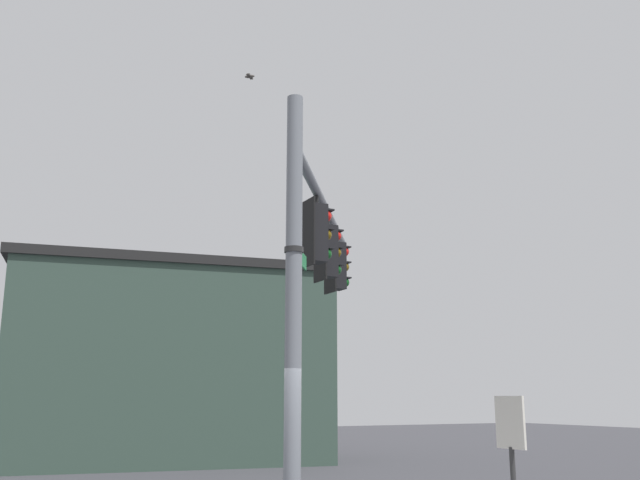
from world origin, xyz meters
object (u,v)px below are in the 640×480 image
object	(u,v)px
street_name_sign	(297,254)
bird_flying	(250,76)
traffic_light_nearest_pole	(317,233)
traffic_light_mid_inner	(329,252)
historical_marker	(511,447)
traffic_light_mid_outer	(338,266)

from	to	relation	value
street_name_sign	bird_flying	distance (m)	6.94
street_name_sign	traffic_light_nearest_pole	bearing A→B (deg)	144.94
traffic_light_nearest_pole	traffic_light_mid_inner	xyz separation A→B (m)	(-1.32, 0.91, 0.00)
street_name_sign	bird_flying	size ratio (longest dim) A/B	3.63
traffic_light_mid_inner	historical_marker	size ratio (longest dim) A/B	0.62
street_name_sign	historical_marker	world-z (taller)	street_name_sign
street_name_sign	bird_flying	bearing A→B (deg)	168.85
traffic_light_mid_inner	traffic_light_mid_outer	xyz separation A→B (m)	(-1.32, 0.91, 0.00)
traffic_light_mid_inner	bird_flying	bearing A→B (deg)	-146.32
traffic_light_nearest_pole	street_name_sign	xyz separation A→B (m)	(1.63, -1.14, -0.78)
bird_flying	historical_marker	world-z (taller)	bird_flying
traffic_light_mid_inner	traffic_light_mid_outer	distance (m)	1.60
traffic_light_nearest_pole	bird_flying	xyz separation A→B (m)	(-3.02, -0.23, 4.29)
traffic_light_nearest_pole	street_name_sign	distance (m)	2.14
traffic_light_nearest_pole	historical_marker	xyz separation A→B (m)	(2.63, 1.87, -3.56)
traffic_light_nearest_pole	historical_marker	bearing A→B (deg)	35.40
traffic_light_nearest_pole	traffic_light_mid_outer	size ratio (longest dim) A/B	1.00
bird_flying	traffic_light_mid_outer	bearing A→B (deg)	79.36
historical_marker	traffic_light_nearest_pole	bearing A→B (deg)	-144.60
traffic_light_mid_outer	historical_marker	world-z (taller)	traffic_light_mid_outer
traffic_light_mid_inner	bird_flying	distance (m)	4.76
traffic_light_mid_outer	street_name_sign	world-z (taller)	traffic_light_mid_outer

